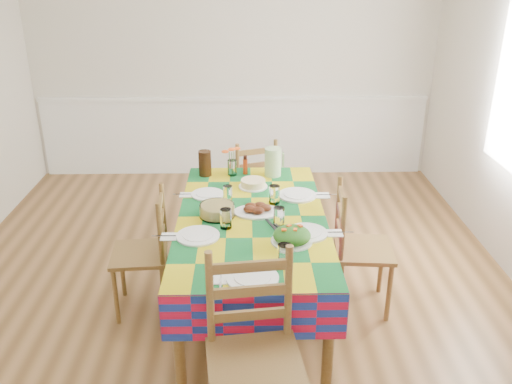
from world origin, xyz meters
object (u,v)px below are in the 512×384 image
at_px(meat_platter, 257,210).
at_px(dining_table, 252,227).
at_px(green_pitcher, 273,162).
at_px(tea_pitcher, 205,163).
at_px(chair_far, 252,187).
at_px(chair_right, 358,249).
at_px(chair_near, 254,357).
at_px(chair_left, 145,253).

bearing_deg(meat_platter, dining_table, -125.17).
distance_m(green_pitcher, tea_pitcher, 0.55).
relative_size(chair_far, chair_right, 0.97).
bearing_deg(dining_table, green_pitcher, 76.64).
bearing_deg(green_pitcher, tea_pitcher, 178.74).
bearing_deg(meat_platter, chair_near, -91.92).
height_order(dining_table, chair_near, chair_near).
bearing_deg(chair_near, chair_left, 115.20).
height_order(green_pitcher, chair_far, green_pitcher).
relative_size(chair_far, chair_left, 1.01).
bearing_deg(tea_pitcher, meat_platter, -60.77).
relative_size(tea_pitcher, chair_left, 0.23).
bearing_deg(green_pitcher, chair_near, -95.49).
distance_m(meat_platter, chair_right, 0.77).
xyz_separation_m(green_pitcher, tea_pitcher, (-0.55, 0.01, -0.01)).
bearing_deg(tea_pitcher, dining_table, -64.48).
xyz_separation_m(green_pitcher, chair_far, (-0.17, 0.43, -0.40)).
bearing_deg(chair_left, chair_far, 142.62).
xyz_separation_m(chair_near, chair_far, (0.02, 2.37, -0.07)).
bearing_deg(chair_far, dining_table, 70.73).
bearing_deg(chair_right, chair_near, 151.92).
bearing_deg(green_pitcher, chair_far, 111.33).
bearing_deg(chair_near, chair_right, 50.44).
height_order(chair_near, chair_left, chair_near).
distance_m(meat_platter, chair_far, 1.18).
bearing_deg(chair_right, dining_table, 94.74).
bearing_deg(meat_platter, chair_left, -176.59).
distance_m(chair_far, chair_right, 1.40).
distance_m(chair_near, chair_right, 1.41).
xyz_separation_m(dining_table, chair_near, (-0.01, -1.18, -0.13)).
relative_size(chair_left, chair_right, 0.96).
relative_size(meat_platter, chair_far, 0.35).
bearing_deg(chair_far, chair_right, 103.24).
height_order(tea_pitcher, chair_far, tea_pitcher).
bearing_deg(green_pitcher, chair_right, -53.07).
relative_size(dining_table, meat_platter, 5.77).
bearing_deg(chair_far, tea_pitcher, 28.78).
bearing_deg(chair_right, meat_platter, 90.73).
xyz_separation_m(meat_platter, green_pitcher, (0.15, 0.71, 0.09)).
bearing_deg(meat_platter, chair_far, 91.10).
bearing_deg(dining_table, meat_platter, 54.83).
relative_size(dining_table, green_pitcher, 8.17).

